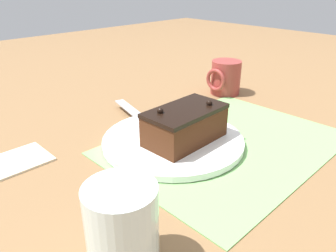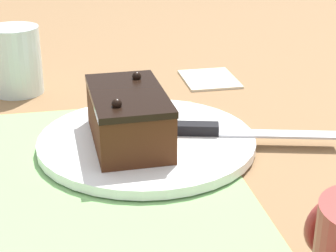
{
  "view_description": "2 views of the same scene",
  "coord_description": "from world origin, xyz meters",
  "px_view_note": "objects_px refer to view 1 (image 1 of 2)",
  "views": [
    {
      "loc": [
        0.49,
        0.33,
        0.31
      ],
      "look_at": [
        0.11,
        -0.06,
        0.05
      ],
      "focal_mm": 35.0,
      "sensor_mm": 36.0,
      "label": 1
    },
    {
      "loc": [
        -0.57,
        0.03,
        0.31
      ],
      "look_at": [
        0.08,
        -0.1,
        0.03
      ],
      "focal_mm": 60.0,
      "sensor_mm": 36.0,
      "label": 2
    }
  ],
  "objects_px": {
    "serving_knife": "(145,120)",
    "drinking_glass": "(122,229)",
    "cake_plate": "(173,140)",
    "chocolate_cake": "(185,125)",
    "coffee_mug": "(225,77)"
  },
  "relations": [
    {
      "from": "cake_plate",
      "to": "drinking_glass",
      "type": "relative_size",
      "value": 2.57
    },
    {
      "from": "serving_knife",
      "to": "coffee_mug",
      "type": "bearing_deg",
      "value": 18.49
    },
    {
      "from": "drinking_glass",
      "to": "coffee_mug",
      "type": "height_order",
      "value": "drinking_glass"
    },
    {
      "from": "serving_knife",
      "to": "coffee_mug",
      "type": "distance_m",
      "value": 0.32
    },
    {
      "from": "coffee_mug",
      "to": "cake_plate",
      "type": "bearing_deg",
      "value": 19.89
    },
    {
      "from": "cake_plate",
      "to": "chocolate_cake",
      "type": "height_order",
      "value": "chocolate_cake"
    },
    {
      "from": "chocolate_cake",
      "to": "coffee_mug",
      "type": "relative_size",
      "value": 1.73
    },
    {
      "from": "cake_plate",
      "to": "chocolate_cake",
      "type": "bearing_deg",
      "value": 108.87
    },
    {
      "from": "serving_knife",
      "to": "drinking_glass",
      "type": "relative_size",
      "value": 2.06
    },
    {
      "from": "cake_plate",
      "to": "drinking_glass",
      "type": "height_order",
      "value": "drinking_glass"
    },
    {
      "from": "chocolate_cake",
      "to": "coffee_mug",
      "type": "distance_m",
      "value": 0.35
    },
    {
      "from": "cake_plate",
      "to": "serving_knife",
      "type": "bearing_deg",
      "value": -95.91
    },
    {
      "from": "chocolate_cake",
      "to": "coffee_mug",
      "type": "bearing_deg",
      "value": -155.95
    },
    {
      "from": "serving_knife",
      "to": "drinking_glass",
      "type": "xyz_separation_m",
      "value": [
        0.26,
        0.27,
        0.03
      ]
    },
    {
      "from": "chocolate_cake",
      "to": "serving_knife",
      "type": "distance_m",
      "value": 0.12
    }
  ]
}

